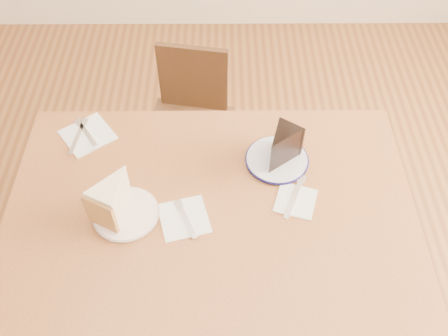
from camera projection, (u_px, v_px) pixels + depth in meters
ground at (215, 311)px, 2.04m from camera, size 4.00×4.00×0.00m
table at (212, 224)px, 1.54m from camera, size 1.20×0.80×0.75m
chair_far at (190, 122)px, 2.17m from camera, size 0.41×0.41×0.71m
plate_cream at (126, 214)px, 1.44m from camera, size 0.18×0.18×0.01m
plate_navy at (277, 160)px, 1.57m from camera, size 0.19×0.19×0.01m
carrot_cake at (116, 196)px, 1.40m from camera, size 0.14×0.16×0.11m
chocolate_cake at (280, 149)px, 1.52m from camera, size 0.14×0.15×0.11m
napkin_cream at (184, 218)px, 1.43m from camera, size 0.16×0.16×0.00m
napkin_navy at (296, 201)px, 1.47m from camera, size 0.14×0.14×0.00m
napkin_spare at (88, 135)px, 1.64m from camera, size 0.21×0.21×0.00m
fork_cream at (186, 219)px, 1.43m from camera, size 0.07×0.13×0.00m
knife_navy at (294, 197)px, 1.48m from camera, size 0.08×0.16×0.00m
fork_spare at (86, 133)px, 1.64m from camera, size 0.09×0.12×0.00m
knife_spare at (78, 137)px, 1.63m from camera, size 0.03×0.16×0.00m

